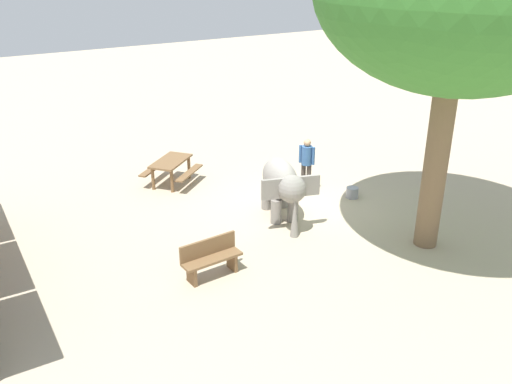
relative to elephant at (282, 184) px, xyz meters
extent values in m
plane|color=#BAA88C|center=(0.43, -0.68, -1.02)|extent=(60.00, 60.00, 0.00)
cylinder|color=gray|center=(-0.28, -0.16, -0.68)|extent=(0.29, 0.29, 0.68)
cylinder|color=gray|center=(-0.15, 0.29, -0.68)|extent=(0.29, 0.29, 0.68)
cylinder|color=gray|center=(0.61, -0.42, -0.68)|extent=(0.29, 0.29, 0.68)
cylinder|color=gray|center=(0.74, 0.03, -0.68)|extent=(0.29, 0.29, 0.68)
ellipsoid|color=gray|center=(0.23, -0.07, 0.07)|extent=(1.87, 1.30, 1.02)
sphere|color=gray|center=(-0.78, 0.23, 0.19)|extent=(0.72, 0.72, 0.72)
cone|color=gray|center=(-1.04, 0.30, -0.45)|extent=(0.23, 0.23, 1.14)
cube|color=gray|center=(-0.81, -0.27, 0.19)|extent=(0.25, 0.59, 0.54)
cube|color=gray|center=(-0.54, 0.66, 0.19)|extent=(0.25, 0.59, 0.54)
cylinder|color=#3F3833|center=(1.21, -1.77, -0.61)|extent=(0.14, 0.14, 0.82)
cylinder|color=#3F3833|center=(1.36, -1.67, -0.61)|extent=(0.14, 0.14, 0.82)
cylinder|color=#33598C|center=(1.28, -1.72, 0.09)|extent=(0.32, 0.32, 0.58)
sphere|color=tan|center=(1.28, -1.72, 0.49)|extent=(0.22, 0.22, 0.22)
cylinder|color=#33598C|center=(1.11, -1.83, 0.11)|extent=(0.09, 0.09, 0.55)
cylinder|color=#33598C|center=(1.46, -1.61, 0.11)|extent=(0.09, 0.09, 0.55)
cylinder|color=brown|center=(-3.04, -2.29, 1.17)|extent=(0.56, 0.56, 4.37)
cube|color=brown|center=(-1.66, 2.96, -0.57)|extent=(0.49, 1.42, 0.06)
cube|color=brown|center=(-1.49, 2.98, -0.34)|extent=(0.16, 1.40, 0.40)
cube|color=brown|center=(-1.63, 2.44, -0.81)|extent=(0.36, 0.10, 0.42)
cube|color=brown|center=(-1.70, 3.49, -0.81)|extent=(0.36, 0.10, 0.42)
cube|color=brown|center=(3.82, 1.62, -0.27)|extent=(1.58, 1.66, 0.06)
cylinder|color=brown|center=(3.19, 1.88, -0.66)|extent=(0.10, 0.10, 0.72)
cylinder|color=brown|center=(3.68, 2.29, -0.66)|extent=(0.10, 0.10, 0.72)
cylinder|color=brown|center=(3.97, 0.96, -0.66)|extent=(0.10, 0.10, 0.72)
cylinder|color=brown|center=(4.46, 1.37, -0.66)|extent=(0.10, 0.10, 0.72)
cube|color=brown|center=(3.35, 1.22, -0.58)|extent=(1.15, 1.30, 0.05)
cube|color=brown|center=(4.30, 2.02, -0.58)|extent=(1.15, 1.30, 0.05)
cylinder|color=gray|center=(0.07, -2.54, -0.86)|extent=(0.36, 0.36, 0.32)
camera|label=1|loc=(-11.28, 7.58, 5.75)|focal=38.71mm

